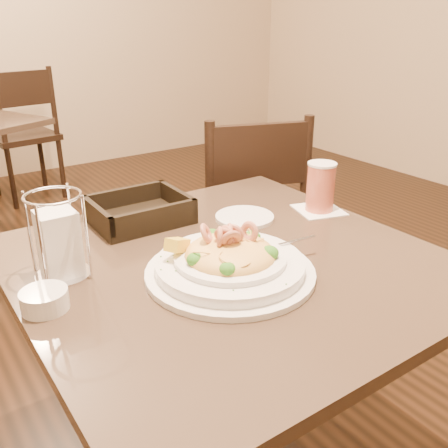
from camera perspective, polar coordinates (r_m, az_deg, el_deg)
main_table at (r=1.25m, az=0.54°, el=-13.76°), size 0.90×0.90×0.75m
dining_chair_near at (r=1.98m, az=2.60°, el=0.30°), size 0.53×0.53×0.93m
dining_chair_far at (r=3.81m, az=-21.87°, el=9.84°), size 0.47×0.47×0.93m
pasta_bowl at (r=1.05m, az=0.67°, el=-4.26°), size 0.40×0.36×0.12m
drink_glass at (r=1.40m, az=10.98°, el=4.13°), size 0.15×0.15×0.14m
bread_basket at (r=1.34m, az=-9.63°, el=1.22°), size 0.25×0.20×0.07m
napkin_caddy at (r=1.08m, az=-18.35°, el=-1.94°), size 0.12×0.12×0.18m
side_plate at (r=1.34m, az=2.37°, el=0.78°), size 0.19×0.19×0.01m
butter_ramekin at (r=1.00m, az=-19.82°, el=-8.17°), size 0.11×0.11×0.04m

